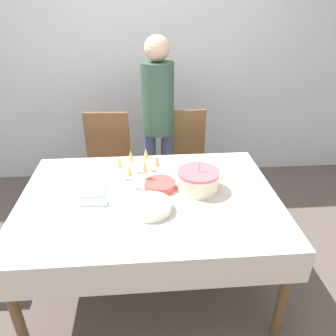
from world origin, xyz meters
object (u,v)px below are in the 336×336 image
(plate_stack_main, at_px, (150,206))
(person_standing, at_px, (158,112))
(dining_chair_far_right, at_px, (186,159))
(plate_stack_dessert, at_px, (160,185))
(champagne_tray, at_px, (139,169))
(birthday_cake, at_px, (198,180))
(dining_chair_far_left, at_px, (107,162))

(plate_stack_main, xyz_separation_m, person_standing, (0.11, 1.15, 0.20))
(dining_chair_far_right, height_order, person_standing, person_standing)
(dining_chair_far_right, relative_size, plate_stack_dessert, 4.61)
(dining_chair_far_right, distance_m, champagne_tray, 0.84)
(plate_stack_main, relative_size, person_standing, 0.16)
(champagne_tray, distance_m, person_standing, 0.79)
(birthday_cake, distance_m, plate_stack_main, 0.39)
(birthday_cake, xyz_separation_m, plate_stack_main, (-0.33, -0.22, -0.04))
(plate_stack_dessert, xyz_separation_m, person_standing, (0.04, 0.90, 0.21))
(dining_chair_far_left, relative_size, person_standing, 0.60)
(dining_chair_far_left, xyz_separation_m, plate_stack_dessert, (0.44, -0.82, 0.23))
(plate_stack_main, distance_m, person_standing, 1.17)
(champagne_tray, xyz_separation_m, person_standing, (0.18, 0.75, 0.16))
(birthday_cake, distance_m, plate_stack_dessert, 0.26)
(dining_chair_far_right, relative_size, birthday_cake, 3.49)
(dining_chair_far_left, relative_size, dining_chair_far_right, 1.00)
(plate_stack_main, bearing_deg, dining_chair_far_left, 108.66)
(birthday_cake, relative_size, person_standing, 0.17)
(dining_chair_far_right, bearing_deg, dining_chair_far_left, -180.00)
(champagne_tray, height_order, plate_stack_main, champagne_tray)
(dining_chair_far_right, distance_m, plate_stack_dessert, 0.90)
(plate_stack_main, distance_m, plate_stack_dessert, 0.26)
(plate_stack_main, bearing_deg, person_standing, 84.41)
(plate_stack_dessert, bearing_deg, birthday_cake, -6.62)
(champagne_tray, distance_m, plate_stack_dessert, 0.21)
(plate_stack_main, bearing_deg, champagne_tray, 99.15)
(champagne_tray, bearing_deg, dining_chair_far_right, 58.00)
(birthday_cake, height_order, champagne_tray, birthday_cake)
(champagne_tray, relative_size, person_standing, 0.23)
(dining_chair_far_left, bearing_deg, plate_stack_main, -71.34)
(plate_stack_dessert, height_order, person_standing, person_standing)
(plate_stack_dessert, relative_size, person_standing, 0.13)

